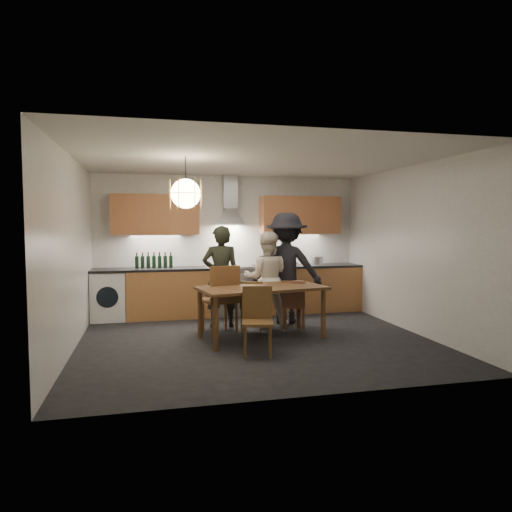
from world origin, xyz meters
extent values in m
plane|color=black|center=(0.00, 0.00, 0.00)|extent=(5.00, 5.00, 0.00)
cube|color=white|center=(0.00, 2.25, 1.30)|extent=(5.00, 0.02, 2.60)
cube|color=white|center=(0.00, -2.25, 1.30)|extent=(5.00, 0.02, 2.60)
cube|color=white|center=(-2.50, 0.00, 1.30)|extent=(0.02, 4.50, 2.60)
cube|color=white|center=(2.50, 0.00, 1.30)|extent=(0.02, 4.50, 2.60)
cube|color=silver|center=(0.00, 0.00, 2.60)|extent=(5.00, 4.50, 0.02)
cube|color=tan|center=(-1.18, 1.95, 0.43)|extent=(1.45, 0.60, 0.86)
cube|color=tan|center=(1.48, 1.95, 0.43)|extent=(2.05, 0.60, 0.86)
cube|color=white|center=(-2.20, 1.95, 0.42)|extent=(0.58, 0.58, 0.85)
cube|color=black|center=(-1.48, 1.95, 0.88)|extent=(2.05, 0.62, 0.04)
cube|color=black|center=(1.48, 1.95, 0.88)|extent=(2.05, 0.62, 0.04)
cube|color=silver|center=(0.00, 1.95, 0.40)|extent=(0.90, 0.60, 0.80)
cube|color=black|center=(0.00, 1.66, 0.38)|extent=(0.78, 0.02, 0.42)
cube|color=slate|center=(0.00, 1.95, 0.84)|extent=(0.90, 0.60, 0.08)
cube|color=silver|center=(0.00, 1.69, 0.90)|extent=(0.90, 0.08, 0.04)
cube|color=#D48451|center=(-1.38, 2.08, 1.86)|extent=(1.55, 0.35, 0.72)
cube|color=#D48451|center=(1.38, 2.08, 1.86)|extent=(1.55, 0.35, 0.72)
cube|color=silver|center=(0.00, 2.12, 2.29)|extent=(0.26, 0.22, 0.62)
cylinder|color=black|center=(-1.00, -0.10, 2.35)|extent=(0.01, 0.01, 0.50)
sphere|color=#FFE0A5|center=(-1.00, -0.10, 2.10)|extent=(0.40, 0.40, 0.40)
torus|color=gold|center=(-1.00, -0.10, 2.10)|extent=(0.43, 0.43, 0.01)
cube|color=brown|center=(0.11, 0.08, 0.75)|extent=(1.96, 1.22, 0.04)
cylinder|color=brown|center=(-0.64, -0.43, 0.37)|extent=(0.07, 0.07, 0.73)
cylinder|color=brown|center=(-0.78, 0.31, 0.37)|extent=(0.07, 0.07, 0.73)
cylinder|color=brown|center=(0.99, -0.14, 0.37)|extent=(0.07, 0.07, 0.73)
cylinder|color=brown|center=(0.86, 0.60, 0.37)|extent=(0.07, 0.07, 0.73)
cube|color=brown|center=(-0.45, 0.52, 0.52)|extent=(0.59, 0.59, 0.05)
cube|color=brown|center=(-0.40, 0.31, 0.80)|extent=(0.48, 0.17, 0.53)
cylinder|color=brown|center=(-0.32, 0.76, 0.25)|extent=(0.04, 0.04, 0.49)
cylinder|color=brown|center=(-0.21, 0.38, 0.25)|extent=(0.04, 0.04, 0.49)
cylinder|color=brown|center=(-0.69, 0.66, 0.25)|extent=(0.04, 0.04, 0.49)
cylinder|color=brown|center=(-0.59, 0.28, 0.25)|extent=(0.04, 0.04, 0.49)
cube|color=brown|center=(0.07, 0.60, 0.39)|extent=(0.44, 0.44, 0.03)
cube|color=brown|center=(0.03, 0.44, 0.60)|extent=(0.36, 0.12, 0.40)
cylinder|color=brown|center=(0.25, 0.71, 0.19)|extent=(0.03, 0.03, 0.37)
cylinder|color=brown|center=(0.18, 0.43, 0.19)|extent=(0.03, 0.03, 0.37)
cylinder|color=brown|center=(-0.04, 0.78, 0.19)|extent=(0.03, 0.03, 0.37)
cylinder|color=brown|center=(-0.11, 0.50, 0.19)|extent=(0.03, 0.03, 0.37)
cube|color=brown|center=(0.74, 0.49, 0.39)|extent=(0.48, 0.48, 0.03)
cube|color=brown|center=(0.68, 0.33, 0.61)|extent=(0.35, 0.17, 0.40)
cylinder|color=brown|center=(0.94, 0.57, 0.19)|extent=(0.03, 0.03, 0.37)
cylinder|color=brown|center=(0.82, 0.29, 0.19)|extent=(0.03, 0.03, 0.37)
cylinder|color=brown|center=(0.66, 0.68, 0.19)|extent=(0.03, 0.03, 0.37)
cylinder|color=brown|center=(0.55, 0.41, 0.19)|extent=(0.03, 0.03, 0.37)
cube|color=brown|center=(-0.15, -0.75, 0.42)|extent=(0.47, 0.47, 0.04)
cube|color=brown|center=(-0.11, -0.58, 0.66)|extent=(0.39, 0.12, 0.43)
cylinder|color=brown|center=(-0.34, -0.87, 0.20)|extent=(0.03, 0.03, 0.40)
cylinder|color=brown|center=(-0.27, -0.56, 0.20)|extent=(0.03, 0.03, 0.40)
cylinder|color=brown|center=(-0.03, -0.94, 0.20)|extent=(0.03, 0.03, 0.40)
cylinder|color=brown|center=(0.04, -0.63, 0.20)|extent=(0.03, 0.03, 0.40)
imported|color=black|center=(-0.36, 0.98, 0.83)|extent=(0.65, 0.47, 1.66)
imported|color=silver|center=(0.40, 0.91, 0.78)|extent=(0.90, 0.78, 1.57)
imported|color=black|center=(0.78, 1.05, 0.94)|extent=(1.39, 1.12, 1.88)
imported|color=silver|center=(1.13, 1.93, 0.94)|extent=(0.33, 0.33, 0.08)
cylinder|color=#B5B5B8|center=(1.68, 1.93, 0.98)|extent=(0.25, 0.25, 0.15)
camera|label=1|loc=(-1.49, -6.38, 1.69)|focal=32.00mm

